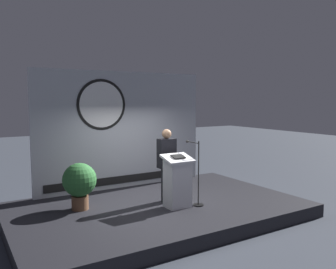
% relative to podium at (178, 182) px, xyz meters
% --- Properties ---
extents(ground_plane, '(40.00, 40.00, 0.00)m').
position_rel_podium_xyz_m(ground_plane, '(-0.25, 0.43, -0.87)').
color(ground_plane, '#383D47').
extents(stage_platform, '(6.40, 4.00, 0.30)m').
position_rel_podium_xyz_m(stage_platform, '(-0.25, 0.43, -0.72)').
color(stage_platform, black).
rests_on(stage_platform, ground).
extents(banner_display, '(4.73, 0.12, 3.10)m').
position_rel_podium_xyz_m(banner_display, '(-0.28, 2.27, 0.99)').
color(banner_display, '#B2B7C1').
rests_on(banner_display, stage_platform).
extents(podium, '(0.64, 0.50, 1.17)m').
position_rel_podium_xyz_m(podium, '(0.00, 0.00, 0.00)').
color(podium, silver).
rests_on(podium, stage_platform).
extents(speaker_person, '(0.40, 0.26, 1.69)m').
position_rel_podium_xyz_m(speaker_person, '(0.01, 0.48, 0.30)').
color(speaker_person, black).
rests_on(speaker_person, stage_platform).
extents(microphone_stand, '(0.24, 0.60, 1.45)m').
position_rel_podium_xyz_m(microphone_stand, '(0.46, -0.09, -0.05)').
color(microphone_stand, black).
rests_on(microphone_stand, stage_platform).
extents(potted_plant, '(0.73, 0.73, 1.01)m').
position_rel_podium_xyz_m(potted_plant, '(-1.88, 0.97, 0.03)').
color(potted_plant, brown).
rests_on(potted_plant, stage_platform).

